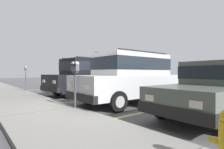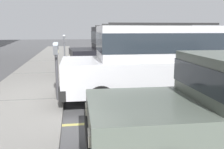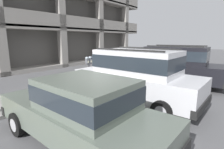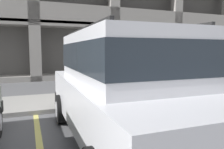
{
  "view_description": "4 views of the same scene",
  "coord_description": "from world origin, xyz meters",
  "px_view_note": "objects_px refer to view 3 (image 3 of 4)",
  "views": [
    {
      "loc": [
        -5.16,
        2.92,
        1.23
      ],
      "look_at": [
        -0.26,
        -1.07,
        1.16
      ],
      "focal_mm": 28.0,
      "sensor_mm": 36.0,
      "label": 1
    },
    {
      "loc": [
        -6.4,
        -0.04,
        1.9
      ],
      "look_at": [
        -0.16,
        -1.04,
        0.74
      ],
      "focal_mm": 40.0,
      "sensor_mm": 36.0,
      "label": 2
    },
    {
      "loc": [
        -5.66,
        -5.36,
        2.37
      ],
      "look_at": [
        0.21,
        -0.7,
        0.83
      ],
      "focal_mm": 28.0,
      "sensor_mm": 36.0,
      "label": 3
    },
    {
      "loc": [
        -1.72,
        -5.66,
        1.67
      ],
      "look_at": [
        0.22,
        -0.61,
        1.08
      ],
      "focal_mm": 35.0,
      "sensor_mm": 36.0,
      "label": 4
    }
  ],
  "objects_px": {
    "red_sedan": "(81,109)",
    "parking_meter_far": "(152,56)",
    "silver_suv": "(136,74)",
    "parking_meter_near": "(89,65)",
    "dark_hatchback": "(175,64)"
  },
  "relations": [
    {
      "from": "silver_suv",
      "to": "red_sedan",
      "type": "xyz_separation_m",
      "value": [
        -3.04,
        -0.4,
        -0.27
      ]
    },
    {
      "from": "dark_hatchback",
      "to": "parking_meter_far",
      "type": "height_order",
      "value": "dark_hatchback"
    },
    {
      "from": "dark_hatchback",
      "to": "parking_meter_near",
      "type": "bearing_deg",
      "value": 137.9
    },
    {
      "from": "parking_meter_near",
      "to": "parking_meter_far",
      "type": "xyz_separation_m",
      "value": [
        6.38,
        -0.02,
        -0.1
      ]
    },
    {
      "from": "red_sedan",
      "to": "parking_meter_near",
      "type": "xyz_separation_m",
      "value": [
        3.07,
        2.89,
        0.38
      ]
    },
    {
      "from": "red_sedan",
      "to": "dark_hatchback",
      "type": "bearing_deg",
      "value": 3.08
    },
    {
      "from": "red_sedan",
      "to": "dark_hatchback",
      "type": "relative_size",
      "value": 0.92
    },
    {
      "from": "silver_suv",
      "to": "dark_hatchback",
      "type": "relative_size",
      "value": 0.98
    },
    {
      "from": "red_sedan",
      "to": "parking_meter_far",
      "type": "relative_size",
      "value": 3.02
    },
    {
      "from": "parking_meter_near",
      "to": "silver_suv",
      "type": "bearing_deg",
      "value": -90.86
    },
    {
      "from": "parking_meter_near",
      "to": "parking_meter_far",
      "type": "bearing_deg",
      "value": -0.17
    },
    {
      "from": "silver_suv",
      "to": "parking_meter_near",
      "type": "relative_size",
      "value": 3.3
    },
    {
      "from": "dark_hatchback",
      "to": "parking_meter_far",
      "type": "xyz_separation_m",
      "value": [
        2.84,
        2.68,
        0.01
      ]
    },
    {
      "from": "dark_hatchback",
      "to": "silver_suv",
      "type": "bearing_deg",
      "value": 171.95
    },
    {
      "from": "red_sedan",
      "to": "parking_meter_near",
      "type": "height_order",
      "value": "parking_meter_near"
    }
  ]
}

